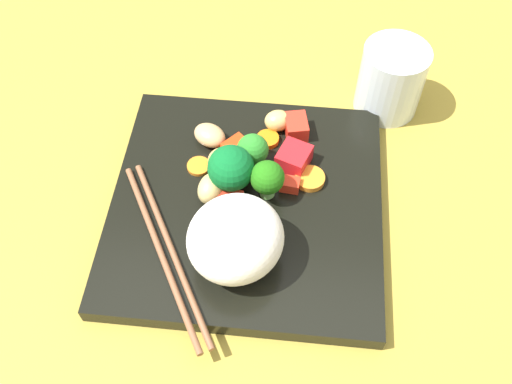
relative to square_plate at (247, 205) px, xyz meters
The scene contains 20 objects.
ground_plane 1.98cm from the square_plate, ahead, with size 110.00×110.00×2.00cm, color #A38B32.
square_plate is the anchor object (origin of this frame).
rice_mound 8.24cm from the square_plate, 91.78° to the right, with size 9.31×8.90×7.15cm, color white.
broccoli_floret_0 4.81cm from the square_plate, 141.93° to the left, with size 4.83×4.83×5.84cm.
broccoli_floret_1 4.51cm from the square_plate, 22.89° to the left, with size 3.54×3.54×5.07cm.
broccoli_floret_2 5.88cm from the square_plate, 85.33° to the left, with size 3.43×3.43×4.20cm.
carrot_slice_0 8.44cm from the square_plate, 81.58° to the left, with size 2.51×2.51×0.66cm, color orange.
carrot_slice_1 7.33cm from the square_plate, 27.97° to the left, with size 3.20×3.20×0.71cm, color orange.
carrot_slice_2 6.89cm from the square_plate, 148.36° to the left, with size 2.52×2.52×0.41cm, color orange.
pepper_chunk_0 6.49cm from the square_plate, 108.93° to the left, with size 2.68×2.10×1.94cm, color red.
pepper_chunk_1 2.66cm from the square_plate, 143.90° to the right, with size 2.51×2.00×1.83cm, color red.
pepper_chunk_2 7.24cm from the square_plate, 50.58° to the left, with size 3.15×3.42×2.20cm, color red.
pepper_chunk_3 10.95cm from the square_plate, 66.91° to the left, with size 3.15×2.41×2.04cm, color red.
pepper_chunk_4 5.08cm from the square_plate, 26.02° to the left, with size 2.05×1.50×1.31cm, color red.
chicken_piece_0 5.53cm from the square_plate, 127.01° to the left, with size 3.41×2.86×2.43cm, color tan.
chicken_piece_1 10.87cm from the square_plate, 78.72° to the left, with size 3.04×2.54×2.28cm, color tan.
chicken_piece_2 9.21cm from the square_plate, 125.23° to the left, with size 3.81×2.83×2.13cm, color tan.
chicken_piece_3 4.35cm from the square_plate, behind, with size 3.69×2.72×2.83cm, color tan.
chopstick_pair 10.11cm from the square_plate, 133.64° to the right, with size 13.02×19.82×0.63cm.
drinking_glass 23.03cm from the square_plate, 50.23° to the left, with size 7.64×7.64×8.56cm, color silver.
Camera 1 is at (5.49, -33.26, 51.34)cm, focal length 40.10 mm.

